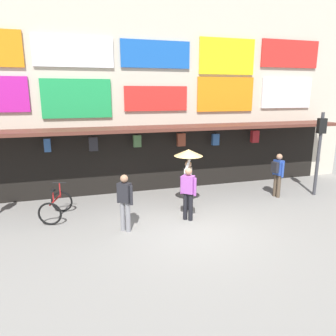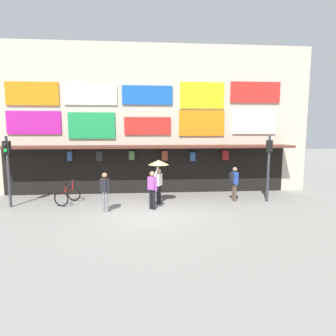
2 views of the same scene
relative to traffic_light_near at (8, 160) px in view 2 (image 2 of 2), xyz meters
name	(u,v)px [view 2 (image 2 of 2)]	position (x,y,z in m)	size (l,w,h in m)	color
ground_plane	(150,213)	(6.25, -1.53, -2.14)	(80.00, 80.00, 0.00)	gray
shopfront	(147,121)	(6.25, 3.04, 1.82)	(18.00, 2.60, 8.00)	beige
traffic_light_near	(8,160)	(0.00, 0.00, 0.00)	(0.28, 0.33, 3.20)	#38383D
traffic_light_far	(269,158)	(11.99, 0.02, 0.00)	(0.33, 0.35, 3.20)	#38383D
bicycle_parked	(68,195)	(2.42, 0.43, -1.75)	(1.02, 1.32, 1.05)	black
pedestrian_in_white	(152,188)	(6.38, -0.91, -1.19)	(0.41, 0.41, 1.68)	black
pedestrian_in_purple	(234,181)	(10.39, 0.22, -1.16)	(0.39, 0.53, 1.68)	brown
pedestrian_in_green	(105,190)	(4.38, -1.15, -1.19)	(0.41, 0.41, 1.68)	gray
pedestrian_with_umbrella	(159,169)	(6.70, 0.00, -0.50)	(0.96, 0.96, 2.08)	black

